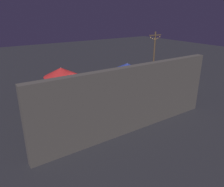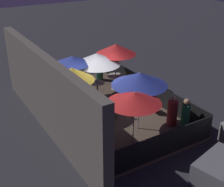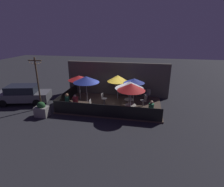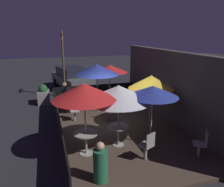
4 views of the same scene
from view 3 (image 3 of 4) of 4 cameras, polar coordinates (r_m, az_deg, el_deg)
The scene contains 23 objects.
ground_plane at distance 14.95m, azimuth -0.06°, elevation -3.91°, with size 60.00×60.00×0.00m, color #26262B.
patio_deck at distance 14.93m, azimuth -0.06°, elevation -3.70°, with size 8.16×4.91×0.12m.
building_wall at distance 16.93m, azimuth 1.68°, elevation 4.70°, with size 9.76×0.36×3.25m.
fence_front at distance 12.56m, azimuth -2.16°, elevation -5.68°, with size 7.96×0.05×0.95m.
fence_side_left at distance 15.95m, azimuth -14.44°, elevation -0.74°, with size 0.05×4.71×0.95m.
patio_umbrella_0 at distance 12.42m, azimuth 6.28°, elevation 2.17°, with size 2.02×2.02×2.40m.
patio_umbrella_1 at distance 13.65m, azimuth 5.70°, elevation 2.81°, with size 2.24×2.24×2.20m.
patio_umbrella_2 at distance 14.69m, azimuth 7.25°, elevation 4.17°, with size 1.75×1.75×2.17m.
patio_umbrella_3 at distance 14.41m, azimuth -8.43°, elevation 4.61°, with size 2.15×2.15×2.42m.
patio_umbrella_4 at distance 15.63m, azimuth -10.72°, elevation 5.07°, with size 1.92×1.92×2.22m.
patio_umbrella_5 at distance 15.53m, azimuth 1.90°, elevation 4.99°, with size 1.88×1.88×2.21m.
dining_table_0 at distance 12.95m, azimuth 6.03°, elevation -4.39°, with size 0.82×0.82×0.76m.
dining_table_1 at distance 14.09m, azimuth 5.52°, elevation -2.48°, with size 0.75×0.75×0.73m.
patio_chair_0 at distance 14.86m, azimuth -2.79°, elevation -1.50°, with size 0.47×0.47×0.92m.
patio_chair_1 at distance 16.25m, azimuth 11.60°, elevation -0.09°, with size 0.55×0.55×0.90m.
patio_chair_2 at distance 13.56m, azimuth -6.70°, elevation -3.68°, with size 0.40×0.40×0.94m.
patio_chair_3 at distance 14.57m, azimuth 10.38°, elevation -2.14°, with size 0.53×0.53×0.95m.
patron_0 at distance 13.86m, azimuth -11.81°, elevation -3.18°, with size 0.58×0.58×1.30m.
patron_1 at distance 13.95m, azimuth -14.34°, elevation -2.88°, with size 0.47×0.47×1.40m.
patron_2 at distance 13.08m, azimuth 12.62°, elevation -4.95°, with size 0.46×0.46×1.16m.
planter_box at distance 13.90m, azimuth -21.95°, elevation -5.02°, with size 0.96×0.67×1.14m.
light_post at distance 14.84m, azimuth -23.10°, elevation 3.77°, with size 1.10×0.12×4.16m.
parked_car_0 at distance 16.98m, azimuth -27.06°, elevation -0.17°, with size 4.73×2.70×1.62m.
Camera 3 is at (2.62, -13.49, 5.91)m, focal length 28.00 mm.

